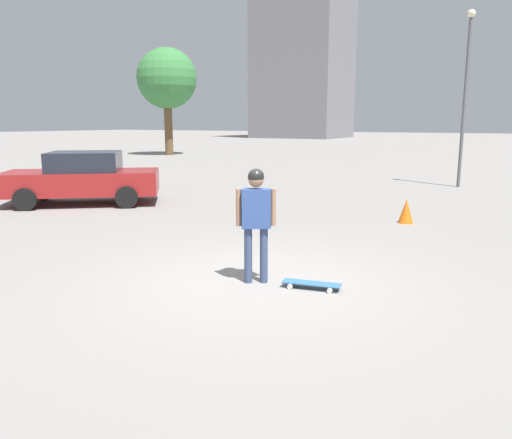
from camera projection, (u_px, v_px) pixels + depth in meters
The scene contains 8 objects.
ground_plane at pixel (256, 282), 7.31m from camera, with size 220.00×220.00×0.00m, color gray.
person at pixel (256, 212), 7.11m from camera, with size 0.50×0.39×1.67m.
skateboard at pixel (311, 284), 7.02m from camera, with size 0.85×0.39×0.09m.
car_parked_near at pixel (83, 178), 14.16m from camera, with size 4.45×4.04×1.49m.
building_block_distant at pixel (303, 56), 73.55m from camera, with size 12.39×11.41×23.74m.
tree_distant at pixel (167, 79), 34.69m from camera, with size 4.17×4.17×7.39m.
traffic_cone at pixel (406, 211), 11.55m from camera, with size 0.35×0.35×0.56m.
lamp_post at pixel (466, 86), 17.42m from camera, with size 0.28×0.28×6.08m.
Camera 1 is at (-3.45, 6.09, 2.31)m, focal length 35.00 mm.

